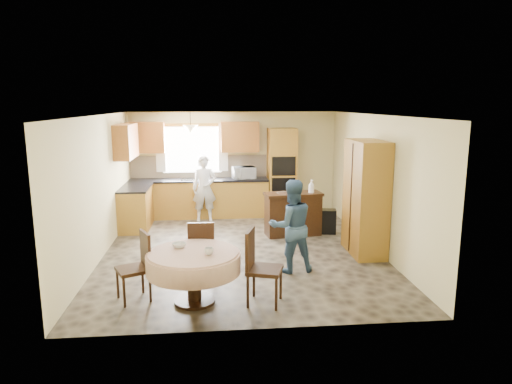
{
  "coord_description": "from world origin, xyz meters",
  "views": [
    {
      "loc": [
        -0.51,
        -8.11,
        2.71
      ],
      "look_at": [
        0.3,
        0.3,
        1.05
      ],
      "focal_mm": 32.0,
      "sensor_mm": 36.0,
      "label": 1
    }
  ],
  "objects_px": {
    "dining_table": "(194,263)",
    "chair_back": "(202,248)",
    "person_sink": "(204,188)",
    "person_dining": "(291,226)",
    "chair_left": "(138,263)",
    "sideboard": "(293,215)",
    "cupboard": "(366,198)",
    "oven_tower": "(282,172)",
    "chair_right": "(259,263)"
  },
  "relations": [
    {
      "from": "chair_left",
      "to": "person_sink",
      "type": "height_order",
      "value": "person_sink"
    },
    {
      "from": "oven_tower",
      "to": "person_dining",
      "type": "xyz_separation_m",
      "value": [
        -0.42,
        -3.78,
        -0.3
      ]
    },
    {
      "from": "cupboard",
      "to": "chair_left",
      "type": "relative_size",
      "value": 2.15
    },
    {
      "from": "chair_left",
      "to": "chair_back",
      "type": "bearing_deg",
      "value": 98.62
    },
    {
      "from": "chair_left",
      "to": "chair_right",
      "type": "relative_size",
      "value": 0.93
    },
    {
      "from": "cupboard",
      "to": "chair_right",
      "type": "xyz_separation_m",
      "value": [
        -2.13,
        -1.94,
        -0.46
      ]
    },
    {
      "from": "chair_left",
      "to": "oven_tower",
      "type": "bearing_deg",
      "value": 124.98
    },
    {
      "from": "sideboard",
      "to": "person_dining",
      "type": "xyz_separation_m",
      "value": [
        -0.39,
        -2.05,
        0.34
      ]
    },
    {
      "from": "cupboard",
      "to": "person_dining",
      "type": "bearing_deg",
      "value": -152.39
    },
    {
      "from": "sideboard",
      "to": "dining_table",
      "type": "xyz_separation_m",
      "value": [
        -1.92,
        -3.12,
        0.15
      ]
    },
    {
      "from": "chair_back",
      "to": "person_sink",
      "type": "xyz_separation_m",
      "value": [
        -0.01,
        3.7,
        0.23
      ]
    },
    {
      "from": "person_dining",
      "to": "chair_back",
      "type": "bearing_deg",
      "value": 4.23
    },
    {
      "from": "chair_left",
      "to": "person_dining",
      "type": "height_order",
      "value": "person_dining"
    },
    {
      "from": "person_sink",
      "to": "chair_back",
      "type": "bearing_deg",
      "value": -93.21
    },
    {
      "from": "sideboard",
      "to": "oven_tower",
      "type": "bearing_deg",
      "value": 81.55
    },
    {
      "from": "person_sink",
      "to": "person_dining",
      "type": "bearing_deg",
      "value": -70.29
    },
    {
      "from": "chair_back",
      "to": "person_dining",
      "type": "relative_size",
      "value": 0.63
    },
    {
      "from": "oven_tower",
      "to": "chair_right",
      "type": "relative_size",
      "value": 2.05
    },
    {
      "from": "sideboard",
      "to": "person_dining",
      "type": "height_order",
      "value": "person_dining"
    },
    {
      "from": "person_dining",
      "to": "dining_table",
      "type": "bearing_deg",
      "value": 27.07
    },
    {
      "from": "sideboard",
      "to": "chair_left",
      "type": "distance_m",
      "value": 3.98
    },
    {
      "from": "chair_right",
      "to": "person_sink",
      "type": "xyz_separation_m",
      "value": [
        -0.8,
        4.55,
        0.19
      ]
    },
    {
      "from": "cupboard",
      "to": "person_sink",
      "type": "relative_size",
      "value": 1.35
    },
    {
      "from": "chair_left",
      "to": "sideboard",
      "type": "bearing_deg",
      "value": 112.61
    },
    {
      "from": "cupboard",
      "to": "chair_right",
      "type": "relative_size",
      "value": 1.99
    },
    {
      "from": "dining_table",
      "to": "chair_back",
      "type": "distance_m",
      "value": 0.77
    },
    {
      "from": "chair_left",
      "to": "person_sink",
      "type": "xyz_separation_m",
      "value": [
        0.85,
        4.27,
        0.24
      ]
    },
    {
      "from": "person_sink",
      "to": "person_dining",
      "type": "distance_m",
      "value": 3.68
    },
    {
      "from": "cupboard",
      "to": "chair_back",
      "type": "xyz_separation_m",
      "value": [
        -2.92,
        -1.09,
        -0.5
      ]
    },
    {
      "from": "dining_table",
      "to": "person_dining",
      "type": "bearing_deg",
      "value": 34.99
    },
    {
      "from": "oven_tower",
      "to": "chair_left",
      "type": "height_order",
      "value": "oven_tower"
    },
    {
      "from": "cupboard",
      "to": "chair_left",
      "type": "xyz_separation_m",
      "value": [
        -3.78,
        -1.66,
        -0.5
      ]
    },
    {
      "from": "oven_tower",
      "to": "cupboard",
      "type": "xyz_separation_m",
      "value": [
        1.07,
        -3.0,
        -0.03
      ]
    },
    {
      "from": "sideboard",
      "to": "dining_table",
      "type": "relative_size",
      "value": 0.92
    },
    {
      "from": "sideboard",
      "to": "person_sink",
      "type": "bearing_deg",
      "value": 136.2
    },
    {
      "from": "dining_table",
      "to": "chair_left",
      "type": "relative_size",
      "value": 1.34
    },
    {
      "from": "chair_back",
      "to": "chair_right",
      "type": "relative_size",
      "value": 0.93
    },
    {
      "from": "oven_tower",
      "to": "sideboard",
      "type": "relative_size",
      "value": 1.81
    },
    {
      "from": "oven_tower",
      "to": "cupboard",
      "type": "relative_size",
      "value": 1.03
    },
    {
      "from": "chair_left",
      "to": "chair_right",
      "type": "xyz_separation_m",
      "value": [
        1.65,
        -0.29,
        0.04
      ]
    },
    {
      "from": "chair_right",
      "to": "person_sink",
      "type": "height_order",
      "value": "person_sink"
    },
    {
      "from": "cupboard",
      "to": "chair_back",
      "type": "height_order",
      "value": "cupboard"
    },
    {
      "from": "chair_left",
      "to": "chair_right",
      "type": "bearing_deg",
      "value": 55.31
    },
    {
      "from": "chair_back",
      "to": "oven_tower",
      "type": "bearing_deg",
      "value": -112.59
    },
    {
      "from": "oven_tower",
      "to": "person_dining",
      "type": "height_order",
      "value": "oven_tower"
    },
    {
      "from": "dining_table",
      "to": "person_sink",
      "type": "distance_m",
      "value": 4.46
    },
    {
      "from": "chair_back",
      "to": "chair_left",
      "type": "bearing_deg",
      "value": 35.18
    },
    {
      "from": "chair_left",
      "to": "person_dining",
      "type": "distance_m",
      "value": 2.47
    },
    {
      "from": "chair_right",
      "to": "oven_tower",
      "type": "bearing_deg",
      "value": 5.24
    },
    {
      "from": "cupboard",
      "to": "person_dining",
      "type": "relative_size",
      "value": 1.36
    }
  ]
}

